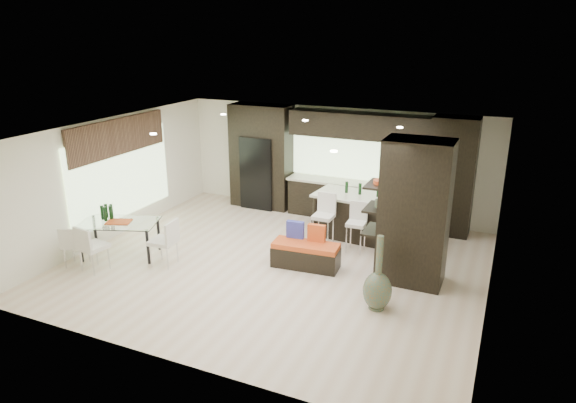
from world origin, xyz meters
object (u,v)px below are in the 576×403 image
at_px(bench, 306,255).
at_px(chair_end, 164,244).
at_px(kitchen_island, 366,218).
at_px(chair_near, 94,250).
at_px(stool_left, 323,226).
at_px(floor_vase, 378,273).
at_px(chair_far, 76,247).
at_px(dining_table, 121,239).
at_px(stool_mid, 356,232).
at_px(stool_right, 390,237).

distance_m(bench, chair_end, 2.84).
xyz_separation_m(kitchen_island, chair_near, (-4.40, -3.74, -0.06)).
distance_m(stool_left, chair_end, 3.37).
relative_size(kitchen_island, floor_vase, 1.78).
bearing_deg(floor_vase, chair_near, -171.58).
bearing_deg(bench, kitchen_island, 65.92).
xyz_separation_m(chair_far, chair_end, (1.58, 0.73, 0.05)).
relative_size(kitchen_island, dining_table, 1.53).
distance_m(chair_near, chair_end, 1.33).
bearing_deg(stool_mid, bench, -123.55).
height_order(kitchen_island, chair_far, kitchen_island).
height_order(stool_right, chair_near, stool_right).
xyz_separation_m(chair_near, chair_far, (-0.48, 0.02, -0.04)).
xyz_separation_m(stool_left, chair_end, (-2.58, -2.17, -0.03)).
bearing_deg(chair_far, stool_left, 16.28).
bearing_deg(chair_end, kitchen_island, -52.83).
height_order(kitchen_island, floor_vase, floor_vase).
bearing_deg(stool_right, bench, -151.41).
bearing_deg(chair_far, bench, 4.36).
xyz_separation_m(kitchen_island, chair_end, (-3.31, -2.99, -0.05)).
height_order(stool_left, dining_table, stool_left).
bearing_deg(chair_end, bench, -73.08).
bearing_deg(dining_table, stool_right, 2.80).
relative_size(stool_mid, dining_table, 0.56).
bearing_deg(stool_right, stool_mid, 169.05).
bearing_deg(stool_left, chair_near, -140.77).
bearing_deg(bench, dining_table, -168.88).
distance_m(stool_mid, chair_near, 5.29).
relative_size(bench, chair_far, 1.67).
distance_m(stool_right, chair_near, 5.91).
xyz_separation_m(kitchen_island, stool_mid, (0.00, -0.80, -0.06)).
relative_size(bench, floor_vase, 1.00).
height_order(dining_table, chair_end, chair_end).
bearing_deg(stool_left, chair_far, -144.36).
bearing_deg(chair_end, chair_far, 109.88).
distance_m(chair_near, chair_far, 0.49).
distance_m(kitchen_island, stool_left, 1.10).
xyz_separation_m(bench, chair_end, (-2.63, -1.06, 0.19)).
relative_size(stool_left, chair_far, 1.20).
height_order(kitchen_island, stool_mid, kitchen_island).
bearing_deg(stool_right, floor_vase, -92.09).
relative_size(bench, dining_table, 0.85).
relative_size(dining_table, chair_near, 1.78).
height_order(stool_right, bench, stool_right).
xyz_separation_m(stool_mid, stool_right, (0.73, -0.01, 0.03)).
relative_size(dining_table, chair_far, 1.96).
xyz_separation_m(floor_vase, chair_far, (-5.91, -0.78, -0.27)).
height_order(kitchen_island, bench, kitchen_island).
relative_size(stool_mid, floor_vase, 0.65).
height_order(stool_left, floor_vase, floor_vase).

